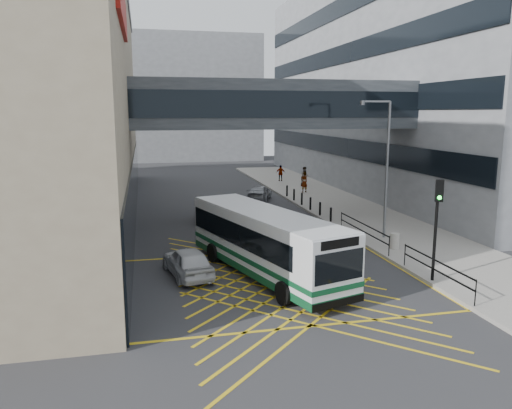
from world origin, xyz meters
TOP-DOWN VIEW (x-y plane):
  - ground at (0.00, 0.00)m, footprint 120.00×120.00m
  - building_right at (23.98, 24.00)m, footprint 24.09×44.00m
  - building_far at (-2.00, 60.00)m, footprint 28.00×16.00m
  - skybridge at (3.00, 12.00)m, footprint 20.00×4.10m
  - pavement at (9.00, 15.00)m, footprint 6.00×54.00m
  - box_junction at (0.00, 0.00)m, footprint 12.00×9.00m
  - bus at (-0.30, 1.09)m, footprint 5.17×10.36m
  - car_white at (-3.57, 1.66)m, footprint 2.46×4.37m
  - car_dark at (-0.81, 11.79)m, footprint 2.69×5.12m
  - car_silver at (3.75, 19.45)m, footprint 3.04×4.37m
  - traffic_light at (6.21, -1.73)m, footprint 0.34×0.51m
  - street_lamp at (7.49, 5.52)m, footprint 1.70×0.50m
  - litter_bin at (7.08, 3.18)m, footprint 0.47×0.47m
  - kerb_railings at (6.15, 1.78)m, footprint 0.05×12.54m
  - bollards at (6.25, 15.00)m, footprint 0.14×10.14m
  - pedestrian_a at (8.27, 21.62)m, footprint 0.83×0.71m
  - pedestrian_b at (9.49, 25.15)m, footprint 1.03×0.88m
  - pedestrian_c at (8.19, 28.97)m, footprint 1.04×0.67m

SIDE VIEW (x-z plane):
  - ground at x=0.00m, z-range 0.00..0.00m
  - box_junction at x=0.00m, z-range 0.00..0.01m
  - pavement at x=9.00m, z-range 0.00..0.16m
  - litter_bin at x=7.08m, z-range 0.16..0.97m
  - bollards at x=6.25m, z-range 0.16..1.06m
  - car_silver at x=3.75m, z-range 0.00..1.25m
  - car_white at x=-3.57m, z-range 0.00..1.31m
  - car_dark at x=-0.81m, z-range 0.00..1.53m
  - kerb_railings at x=6.15m, z-range 0.38..1.38m
  - pedestrian_c at x=8.19m, z-range 0.16..1.78m
  - pedestrian_a at x=8.27m, z-range 0.16..1.94m
  - pedestrian_b at x=9.49m, z-range 0.16..1.98m
  - bus at x=-0.30m, z-range 0.10..2.94m
  - traffic_light at x=6.21m, z-range 0.80..5.05m
  - street_lamp at x=7.49m, z-range 0.68..8.17m
  - skybridge at x=3.00m, z-range 6.00..9.00m
  - building_far at x=-2.00m, z-range 0.00..18.00m
  - building_right at x=23.98m, z-range 0.00..20.00m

